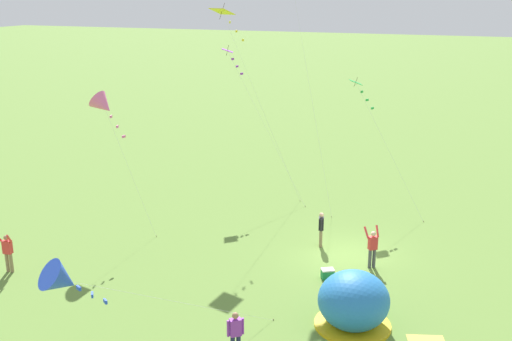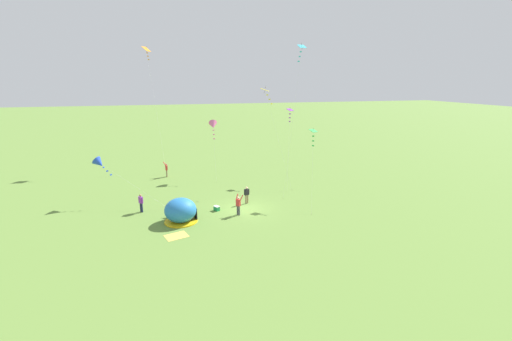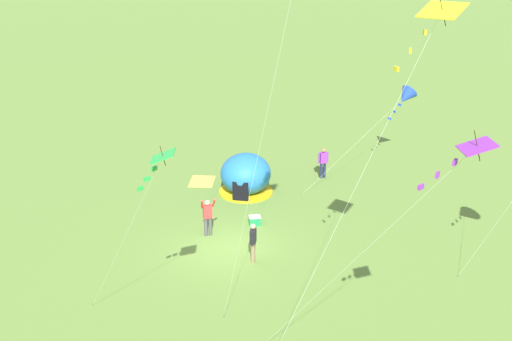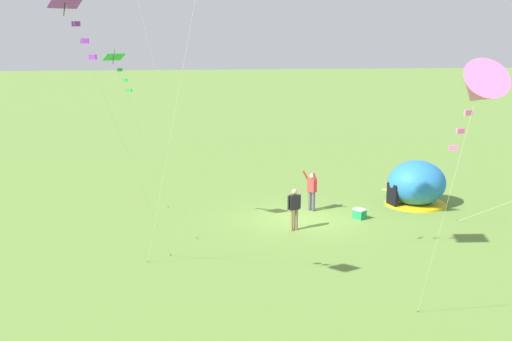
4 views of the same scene
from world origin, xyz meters
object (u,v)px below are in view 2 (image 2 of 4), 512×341
at_px(person_near_tent, 141,202).
at_px(person_far_back, 238,204).
at_px(person_with_toddler, 247,194).
at_px(kite_pink, 213,125).
at_px(popup_tent, 181,211).
at_px(person_flying_kite, 166,169).
at_px(kite_cyan, 301,52).
at_px(kite_green, 313,135).
at_px(kite_blue, 99,163).
at_px(kite_yellow, 266,92).
at_px(cooler_box, 217,208).
at_px(kite_purple, 290,113).
at_px(kite_orange, 147,52).

height_order(person_near_tent, person_far_back, person_far_back).
bearing_deg(person_with_toddler, kite_pink, 98.71).
xyz_separation_m(popup_tent, person_flying_kite, (-0.99, 14.93, 0.00)).
bearing_deg(kite_cyan, person_with_toddler, -148.36).
height_order(person_far_back, kite_green, kite_green).
height_order(popup_tent, kite_blue, kite_blue).
distance_m(person_flying_kite, person_far_back, 15.90).
distance_m(person_near_tent, kite_yellow, 17.84).
height_order(popup_tent, kite_cyan, kite_cyan).
height_order(cooler_box, kite_purple, kite_purple).
height_order(kite_purple, kite_orange, kite_orange).
bearing_deg(popup_tent, kite_blue, 136.29).
relative_size(person_near_tent, person_with_toddler, 1.00).
distance_m(person_far_back, kite_green, 10.18).
distance_m(person_near_tent, person_flying_kite, 11.96).
height_order(popup_tent, person_far_back, popup_tent).
relative_size(person_far_back, kite_yellow, 0.17).
xyz_separation_m(cooler_box, kite_cyan, (10.14, 5.45, 14.41)).
bearing_deg(kite_blue, person_with_toddler, -15.97).
bearing_deg(popup_tent, kite_orange, 96.15).
bearing_deg(kite_purple, cooler_box, -139.71).
bearing_deg(kite_cyan, kite_green, -93.37).
xyz_separation_m(person_flying_kite, kite_yellow, (11.33, -5.47, 9.46)).
xyz_separation_m(cooler_box, kite_orange, (-5.88, 21.73, 15.28)).
bearing_deg(kite_cyan, kite_blue, -178.93).
bearing_deg(kite_purple, kite_pink, 160.90).
relative_size(kite_yellow, kite_purple, 1.28).
height_order(kite_pink, kite_blue, kite_pink).
distance_m(person_with_toddler, kite_pink, 12.10).
bearing_deg(popup_tent, kite_cyan, 28.24).
relative_size(kite_pink, kite_blue, 0.98).
bearing_deg(cooler_box, person_flying_kite, 108.26).
height_order(cooler_box, kite_green, kite_green).
height_order(person_far_back, kite_pink, kite_pink).
xyz_separation_m(person_with_toddler, kite_yellow, (3.83, 6.51, 9.50)).
xyz_separation_m(popup_tent, kite_purple, (13.68, 10.55, 6.97)).
bearing_deg(person_near_tent, kite_cyan, 13.40).
height_order(person_near_tent, kite_pink, kite_pink).
bearing_deg(kite_green, kite_yellow, 113.12).
xyz_separation_m(kite_purple, kite_cyan, (-0.19, -3.31, 6.66)).
bearing_deg(kite_blue, kite_purple, 10.05).
distance_m(person_with_toddler, kite_cyan, 15.93).
bearing_deg(person_with_toddler, kite_yellow, 59.53).
bearing_deg(person_flying_kite, popup_tent, -86.21).
bearing_deg(kite_pink, kite_green, -52.53).
bearing_deg(person_near_tent, kite_yellow, 24.41).
relative_size(person_flying_kite, kite_orange, 0.12).
height_order(person_far_back, person_with_toddler, person_far_back).
xyz_separation_m(person_flying_kite, kite_purple, (14.66, -4.38, 6.97)).
height_order(kite_cyan, kite_green, kite_cyan).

